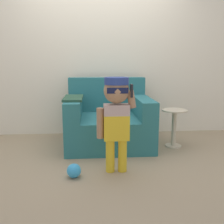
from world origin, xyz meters
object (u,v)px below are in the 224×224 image
at_px(armchair, 108,122).
at_px(person_child, 116,110).
at_px(toy_ball, 74,171).
at_px(side_table, 174,125).

height_order(armchair, person_child, person_child).
xyz_separation_m(armchair, person_child, (0.02, -0.95, 0.34)).
bearing_deg(toy_ball, side_table, 34.36).
bearing_deg(toy_ball, person_child, 15.68).
bearing_deg(toy_ball, armchair, 68.95).
relative_size(side_table, toy_ball, 3.58).
height_order(armchair, toy_ball, armchair).
distance_m(person_child, side_table, 1.20).
bearing_deg(armchair, toy_ball, -111.05).
distance_m(side_table, toy_ball, 1.58).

